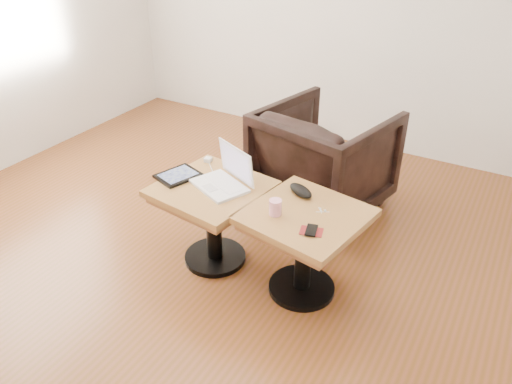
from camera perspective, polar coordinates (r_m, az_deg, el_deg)
The scene contains 11 objects.
room_shell at distance 2.62m, azimuth -7.66°, elevation 15.35°, with size 4.52×4.52×2.71m.
side_table_left at distance 3.05m, azimuth -4.99°, elevation -1.54°, with size 0.67×0.67×0.55m.
side_table_right at distance 2.81m, azimuth 5.60°, elevation -4.75°, with size 0.70×0.70×0.55m.
laptop at distance 2.96m, azimuth -3.57°, elevation 1.57°, with size 0.40×0.36×0.23m.
tablet at distance 3.10m, azimuth -8.90°, elevation 1.88°, with size 0.26×0.30×0.02m.
charging_adapter at distance 3.25m, azimuth -5.50°, elevation 3.70°, with size 0.04×0.04×0.03m, color white.
glasses_case at distance 2.88m, azimuth 5.13°, elevation 0.17°, with size 0.18×0.08×0.06m, color black.
striped_cup at distance 2.68m, azimuth 2.22°, elevation -1.75°, with size 0.07×0.07×0.09m, color #F14F87.
earbuds_tangle at distance 2.75m, azimuth 7.54°, elevation -2.08°, with size 0.07×0.04×0.01m.
phone_on_sleeve at distance 2.58m, azimuth 6.35°, elevation -4.42°, with size 0.13×0.11×0.01m.
armchair at distance 3.67m, azimuth 7.78°, elevation 3.75°, with size 0.82×0.85×0.77m, color black.
Camera 1 is at (1.54, -2.00, 2.04)m, focal length 35.00 mm.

